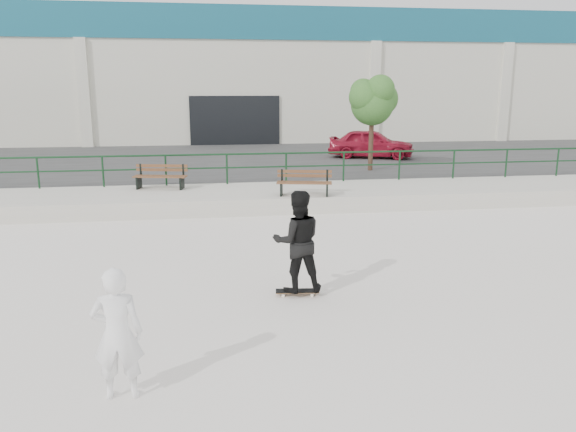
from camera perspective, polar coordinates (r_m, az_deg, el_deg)
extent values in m
plane|color=silver|center=(8.88, 3.44, -11.57)|extent=(120.00, 120.00, 0.00)
cube|color=beige|center=(17.81, -2.78, 1.86)|extent=(30.00, 3.00, 0.50)
cube|color=#353535|center=(26.18, -4.62, 5.41)|extent=(60.00, 14.00, 0.50)
cylinder|color=#163E20|center=(18.90, -3.21, 6.33)|extent=(28.00, 0.06, 0.06)
cylinder|color=#163E20|center=(18.96, -3.19, 4.98)|extent=(28.00, 0.05, 0.05)
cylinder|color=#163E20|center=(19.62, -24.05, 4.00)|extent=(0.06, 0.06, 1.00)
cylinder|color=#163E20|center=(19.17, -18.28, 4.29)|extent=(0.06, 0.06, 1.00)
cylinder|color=#163E20|center=(18.93, -12.30, 4.54)|extent=(0.06, 0.06, 1.00)
cylinder|color=#163E20|center=(18.90, -6.22, 4.75)|extent=(0.06, 0.06, 1.00)
cylinder|color=#163E20|center=(19.08, -0.19, 4.90)|extent=(0.06, 0.06, 1.00)
cylinder|color=#163E20|center=(19.46, 5.67, 5.00)|extent=(0.06, 0.06, 1.00)
cylinder|color=#163E20|center=(20.04, 11.25, 5.04)|extent=(0.06, 0.06, 1.00)
cylinder|color=#163E20|center=(20.79, 16.47, 5.04)|extent=(0.06, 0.06, 1.00)
cylinder|color=#163E20|center=(21.70, 21.30, 5.00)|extent=(0.06, 0.06, 1.00)
cylinder|color=#163E20|center=(22.76, 25.70, 4.94)|extent=(0.06, 0.06, 1.00)
cube|color=silver|center=(39.93, -6.12, 13.38)|extent=(44.00, 16.00, 8.00)
cube|color=#175C74|center=(40.08, -6.23, 17.81)|extent=(44.20, 16.20, 1.80)
cube|color=black|center=(31.96, -5.40, 9.20)|extent=(5.00, 0.15, 3.20)
cube|color=silver|center=(32.42, -20.00, 11.20)|extent=(0.60, 0.25, 6.20)
cube|color=silver|center=(33.24, 8.76, 11.84)|extent=(0.60, 0.25, 6.20)
cube|color=silver|center=(36.39, 21.13, 11.23)|extent=(0.60, 0.25, 6.20)
cube|color=#58311E|center=(18.21, -13.02, 3.86)|extent=(1.66, 0.46, 0.04)
cube|color=#58311E|center=(18.37, -12.87, 3.94)|extent=(1.66, 0.46, 0.04)
cube|color=#58311E|center=(18.53, -12.72, 4.03)|extent=(1.66, 0.46, 0.04)
cube|color=#58311E|center=(18.57, -12.69, 4.60)|extent=(1.65, 0.38, 0.09)
cube|color=#58311E|center=(18.55, -12.71, 5.00)|extent=(1.65, 0.38, 0.09)
cube|color=black|center=(18.61, -14.90, 3.31)|extent=(0.15, 0.47, 0.39)
cube|color=black|center=(18.78, -14.74, 4.58)|extent=(0.06, 0.06, 0.39)
cube|color=black|center=(18.21, -10.73, 3.32)|extent=(0.15, 0.47, 0.39)
cube|color=black|center=(18.39, -10.59, 4.62)|extent=(0.06, 0.06, 0.39)
cube|color=#58311E|center=(16.62, 1.64, 3.31)|extent=(1.63, 0.45, 0.04)
cube|color=#58311E|center=(16.78, 1.66, 3.41)|extent=(1.63, 0.45, 0.04)
cube|color=#58311E|center=(16.95, 1.68, 3.50)|extent=(1.63, 0.45, 0.04)
cube|color=#58311E|center=(16.99, 1.69, 4.12)|extent=(1.61, 0.38, 0.09)
cube|color=#58311E|center=(16.97, 1.69, 4.54)|extent=(1.61, 0.38, 0.09)
cube|color=black|center=(16.86, -0.67, 2.76)|extent=(0.15, 0.46, 0.38)
cube|color=black|center=(17.03, -0.62, 4.14)|extent=(0.06, 0.06, 0.38)
cube|color=black|center=(16.81, 3.99, 2.70)|extent=(0.15, 0.46, 0.38)
cube|color=black|center=(16.98, 4.00, 4.09)|extent=(0.06, 0.06, 0.38)
cylinder|color=#4D3326|center=(22.15, 8.42, 7.43)|extent=(0.18, 0.18, 2.18)
sphere|color=#1F551F|center=(22.06, 8.55, 11.19)|extent=(1.64, 1.64, 1.64)
sphere|color=#1F551F|center=(22.45, 9.50, 11.65)|extent=(1.27, 1.27, 1.27)
sphere|color=#1F551F|center=(21.77, 7.78, 11.91)|extent=(1.18, 1.18, 1.18)
sphere|color=#1F551F|center=(21.76, 9.35, 12.58)|extent=(1.09, 1.09, 1.09)
sphere|color=#1F551F|center=(22.32, 7.63, 12.41)|extent=(1.00, 1.00, 1.00)
imported|color=maroon|center=(26.15, 8.45, 7.31)|extent=(4.15, 2.80, 1.31)
cube|color=black|center=(10.24, 0.95, -7.60)|extent=(0.80, 0.28, 0.02)
cube|color=brown|center=(10.24, 0.95, -7.68)|extent=(0.80, 0.28, 0.01)
cube|color=#939397|center=(10.24, -0.52, -7.83)|extent=(0.08, 0.17, 0.03)
cube|color=#939397|center=(10.27, 2.41, -7.79)|extent=(0.08, 0.17, 0.03)
cylinder|color=#F5E4CC|center=(10.16, -0.50, -8.11)|extent=(0.06, 0.03, 0.06)
cylinder|color=#F5E4CC|center=(10.34, -0.53, -7.73)|extent=(0.06, 0.03, 0.06)
cylinder|color=#F5E4CC|center=(10.19, 2.45, -8.07)|extent=(0.06, 0.03, 0.06)
cylinder|color=#F5E4CC|center=(10.36, 2.37, -7.69)|extent=(0.06, 0.03, 0.06)
imported|color=black|center=(9.95, 0.97, -2.59)|extent=(0.91, 0.71, 1.84)
imported|color=white|center=(7.10, -16.95, -11.38)|extent=(0.61, 0.40, 1.65)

